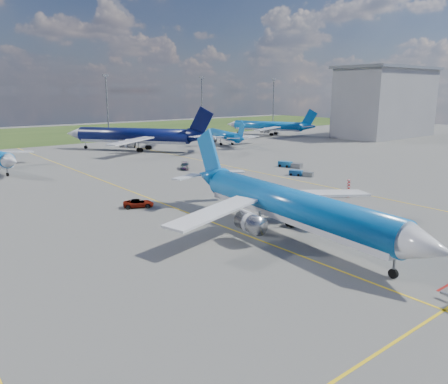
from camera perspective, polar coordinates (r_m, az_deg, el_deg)
ground at (r=50.87m, az=5.92°, el=-6.75°), size 400.00×400.00×0.00m
taxiway_lines at (r=72.43m, az=-9.50°, el=-0.84°), size 60.25×160.00×0.02m
floodlight_masts at (r=150.51m, az=-22.08°, el=10.37°), size 202.20×0.50×22.70m
terminal_building at (r=180.25m, az=20.33°, el=10.97°), size 42.00×22.00×26.00m
warning_post at (r=74.69m, az=15.95°, el=0.43°), size 0.50×0.50×3.00m
bg_jet_n at (r=132.24m, az=-11.63°, el=5.33°), size 58.33×60.62×12.63m
bg_jet_ne at (r=144.94m, az=0.03°, el=6.26°), size 33.04×38.14×8.47m
bg_jet_ene at (r=177.09m, az=5.70°, el=7.43°), size 43.29×48.03×10.28m
main_airliner at (r=53.66m, az=8.60°, el=-5.77°), size 36.78×46.09×11.33m
service_car_b at (r=67.15m, az=-11.11°, el=-1.46°), size 5.00×3.80×1.26m
service_car_c at (r=98.79m, az=-5.13°, el=3.42°), size 4.47×5.18×1.43m
baggage_tug_w at (r=91.79m, az=9.92°, el=2.41°), size 3.15×5.10×1.12m
baggage_tug_e at (r=101.90m, az=8.51°, el=3.55°), size 2.81×5.82×1.26m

